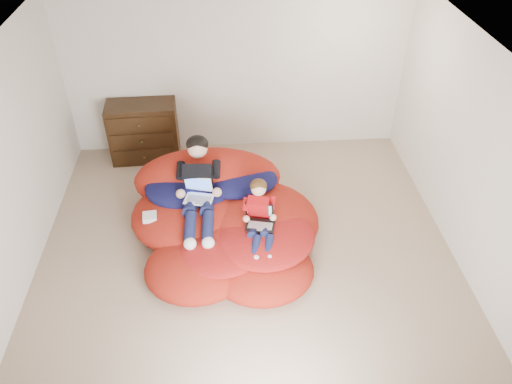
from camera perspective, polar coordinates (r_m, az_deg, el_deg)
name	(u,v)px	position (r m, az deg, el deg)	size (l,w,h in m)	color
room_shell	(247,240)	(5.98, -1.06, -5.52)	(5.10, 5.10, 2.77)	tan
dresser	(144,132)	(7.73, -12.70, 6.76)	(1.03, 0.59, 0.91)	black
beanbag_pile	(223,217)	(6.24, -3.80, -2.92)	(2.36, 2.39, 0.91)	#B02113
cream_pillow	(186,162)	(6.64, -8.01, 3.47)	(0.43, 0.27, 0.27)	silver
older_boy	(199,182)	(6.10, -6.59, 1.09)	(0.40, 1.32, 0.80)	black
younger_boy	(260,214)	(5.75, 0.42, -2.50)	(0.33, 0.83, 0.63)	red
laptop_white	(199,192)	(6.04, -6.57, -0.05)	(0.38, 0.37, 0.24)	white
laptop_black	(260,218)	(5.77, 0.43, -3.03)	(0.37, 0.36, 0.24)	black
power_adapter	(150,217)	(6.13, -12.04, -2.81)	(0.17, 0.17, 0.06)	white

